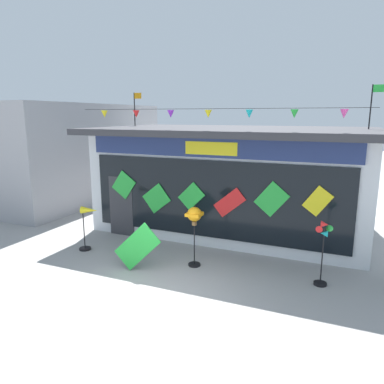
% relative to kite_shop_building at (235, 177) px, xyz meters
% --- Properties ---
extents(ground_plane, '(80.00, 80.00, 0.00)m').
position_rel_kite_shop_building_xyz_m(ground_plane, '(-0.13, -6.02, -1.81)').
color(ground_plane, '#9E9B99').
extents(kite_shop_building, '(9.27, 5.91, 4.90)m').
position_rel_kite_shop_building_xyz_m(kite_shop_building, '(0.00, 0.00, 0.00)').
color(kite_shop_building, silver).
rests_on(kite_shop_building, ground_plane).
extents(wind_spinner_far_left, '(0.69, 0.35, 1.37)m').
position_rel_kite_shop_building_xyz_m(wind_spinner_far_left, '(-3.25, -4.19, -0.85)').
color(wind_spinner_far_left, black).
rests_on(wind_spinner_far_left, ground_plane).
extents(wind_spinner_left, '(0.39, 0.39, 1.64)m').
position_rel_kite_shop_building_xyz_m(wind_spinner_left, '(0.08, -3.98, -0.50)').
color(wind_spinner_left, black).
rests_on(wind_spinner_left, ground_plane).
extents(wind_spinner_center_left, '(0.38, 0.31, 1.61)m').
position_rel_kite_shop_building_xyz_m(wind_spinner_center_left, '(3.30, -3.86, -0.76)').
color(wind_spinner_center_left, black).
rests_on(wind_spinner_center_left, ground_plane).
extents(display_kite_on_ground, '(1.31, 0.21, 1.31)m').
position_rel_kite_shop_building_xyz_m(display_kite_on_ground, '(-1.16, -4.85, -1.15)').
color(display_kite_on_ground, green).
rests_on(display_kite_on_ground, ground_plane).
extents(neighbour_building, '(7.32, 9.41, 4.50)m').
position_rel_kite_shop_building_xyz_m(neighbour_building, '(-10.23, 1.57, 0.44)').
color(neighbour_building, '#99999E').
rests_on(neighbour_building, ground_plane).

